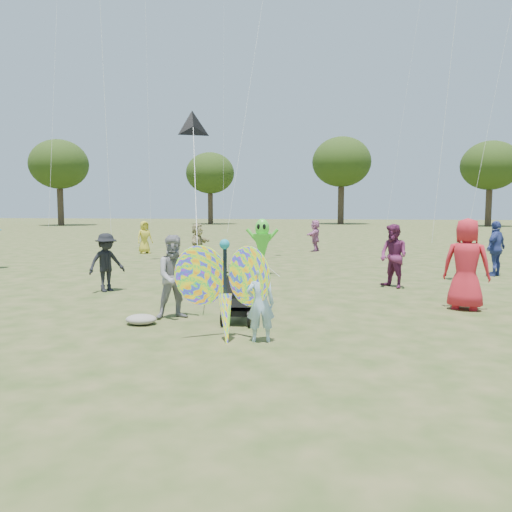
{
  "coord_description": "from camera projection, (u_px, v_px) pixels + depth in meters",
  "views": [
    {
      "loc": [
        1.39,
        -8.47,
        2.09
      ],
      "look_at": [
        -0.2,
        1.5,
        1.1
      ],
      "focal_mm": 35.0,
      "sensor_mm": 36.0,
      "label": 1
    }
  ],
  "objects": [
    {
      "name": "tree_line",
      "position": [
        359.0,
        161.0,
        51.72
      ],
      "size": [
        91.78,
        33.6,
        10.79
      ],
      "color": "#3A2D21",
      "rests_on": "ground"
    },
    {
      "name": "jogging_stroller",
      "position": [
        240.0,
        288.0,
        9.09
      ],
      "size": [
        0.56,
        1.08,
        1.09
      ],
      "rotation": [
        0.0,
        0.0,
        0.09
      ],
      "color": "black",
      "rests_on": "ground"
    },
    {
      "name": "crowd_b",
      "position": [
        106.0,
        262.0,
        12.35
      ],
      "size": [
        1.0,
        1.07,
        1.45
      ],
      "primitive_type": "imported",
      "rotation": [
        0.0,
        0.0,
        0.92
      ],
      "color": "black",
      "rests_on": "ground"
    },
    {
      "name": "adult_man",
      "position": [
        176.0,
        277.0,
        9.35
      ],
      "size": [
        0.95,
        0.88,
        1.57
      ],
      "primitive_type": "imported",
      "rotation": [
        0.0,
        0.0,
        0.47
      ],
      "color": "gray",
      "rests_on": "ground"
    },
    {
      "name": "child_girl",
      "position": [
        261.0,
        304.0,
        7.72
      ],
      "size": [
        0.49,
        0.37,
        1.2
      ],
      "primitive_type": "imported",
      "rotation": [
        0.0,
        0.0,
        3.35
      ],
      "color": "#98BED7",
      "rests_on": "ground"
    },
    {
      "name": "crowd_e",
      "position": [
        394.0,
        256.0,
        12.92
      ],
      "size": [
        1.0,
        1.02,
        1.66
      ],
      "primitive_type": "imported",
      "rotation": [
        0.0,
        0.0,
        5.43
      ],
      "color": "#65214C",
      "rests_on": "ground"
    },
    {
      "name": "alien_kite",
      "position": [
        262.0,
        243.0,
        15.45
      ],
      "size": [
        1.12,
        0.69,
        1.74
      ],
      "color": "#44D131",
      "rests_on": "ground"
    },
    {
      "name": "delta_kite_rig",
      "position": [
        193.0,
        128.0,
        11.47
      ],
      "size": [
        1.18,
        2.66,
        3.08
      ],
      "color": "black",
      "rests_on": "ground"
    },
    {
      "name": "butterfly_kite",
      "position": [
        225.0,
        289.0,
        7.78
      ],
      "size": [
        1.74,
        0.75,
        1.8
      ],
      "color": "#FF5228",
      "rests_on": "ground"
    },
    {
      "name": "ground",
      "position": [
        254.0,
        327.0,
        8.75
      ],
      "size": [
        160.0,
        160.0,
        0.0
      ],
      "primitive_type": "plane",
      "color": "#51592B",
      "rests_on": "ground"
    },
    {
      "name": "crowd_c",
      "position": [
        496.0,
        248.0,
        15.16
      ],
      "size": [
        0.97,
        1.01,
        1.69
      ],
      "primitive_type": "imported",
      "rotation": [
        0.0,
        0.0,
        3.98
      ],
      "color": "#314088",
      "rests_on": "ground"
    },
    {
      "name": "crowd_a",
      "position": [
        466.0,
        264.0,
        10.14
      ],
      "size": [
        1.06,
        0.86,
        1.87
      ],
      "primitive_type": "imported",
      "rotation": [
        0.0,
        0.0,
        2.81
      ],
      "color": "red",
      "rests_on": "ground"
    },
    {
      "name": "grey_bag",
      "position": [
        141.0,
        319.0,
        8.93
      ],
      "size": [
        0.56,
        0.46,
        0.18
      ],
      "primitive_type": "ellipsoid",
      "color": "gray",
      "rests_on": "ground"
    },
    {
      "name": "crowd_g",
      "position": [
        145.0,
        237.0,
        22.61
      ],
      "size": [
        0.83,
        0.85,
        1.47
      ],
      "primitive_type": "imported",
      "rotation": [
        0.0,
        0.0,
        0.83
      ],
      "color": "gold",
      "rests_on": "ground"
    },
    {
      "name": "crowd_d",
      "position": [
        198.0,
        243.0,
        18.47
      ],
      "size": [
        0.61,
        1.44,
        1.51
      ],
      "primitive_type": "imported",
      "rotation": [
        0.0,
        0.0,
        1.45
      ],
      "color": "#9A905F",
      "rests_on": "ground"
    },
    {
      "name": "crowd_j",
      "position": [
        315.0,
        236.0,
        23.73
      ],
      "size": [
        0.78,
        1.45,
        1.5
      ],
      "primitive_type": "imported",
      "rotation": [
        0.0,
        0.0,
        4.46
      ],
      "color": "#B4679C",
      "rests_on": "ground"
    }
  ]
}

